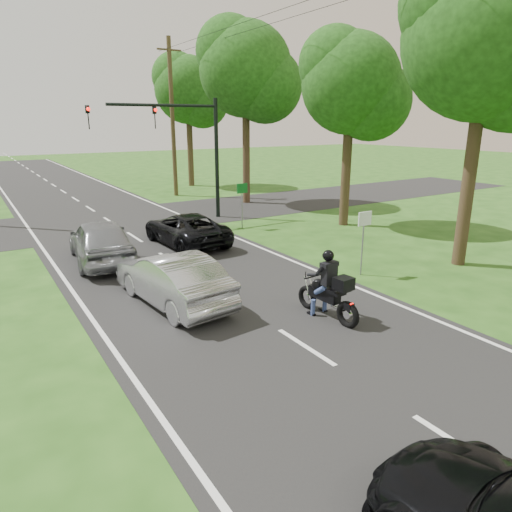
# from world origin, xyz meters

# --- Properties ---
(ground) EXTENTS (140.00, 140.00, 0.00)m
(ground) POSITION_xyz_m (0.00, 0.00, 0.00)
(ground) COLOR #214714
(ground) RESTS_ON ground
(road) EXTENTS (8.00, 100.00, 0.01)m
(road) POSITION_xyz_m (0.00, 10.00, 0.01)
(road) COLOR black
(road) RESTS_ON ground
(cross_road) EXTENTS (60.00, 7.00, 0.01)m
(cross_road) POSITION_xyz_m (0.00, 16.00, 0.01)
(cross_road) COLOR black
(cross_road) RESTS_ON ground
(motorcycle_rider) EXTENTS (0.61, 2.13, 1.84)m
(motorcycle_rider) POSITION_xyz_m (1.48, 0.94, 0.72)
(motorcycle_rider) COLOR black
(motorcycle_rider) RESTS_ON ground
(dark_suv) EXTENTS (2.34, 4.72, 1.29)m
(dark_suv) POSITION_xyz_m (1.44, 9.73, 0.66)
(dark_suv) COLOR black
(dark_suv) RESTS_ON road
(silver_sedan) EXTENTS (1.97, 4.50, 1.44)m
(silver_sedan) POSITION_xyz_m (-1.51, 4.00, 0.73)
(silver_sedan) COLOR #B8B8BD
(silver_sedan) RESTS_ON road
(silver_suv) EXTENTS (2.33, 4.82, 1.59)m
(silver_suv) POSITION_xyz_m (-2.15, 9.00, 0.81)
(silver_suv) COLOR gray
(silver_suv) RESTS_ON road
(traffic_signal) EXTENTS (6.38, 0.44, 6.00)m
(traffic_signal) POSITION_xyz_m (3.34, 14.00, 4.14)
(traffic_signal) COLOR black
(traffic_signal) RESTS_ON ground
(utility_pole_far) EXTENTS (1.60, 0.28, 10.00)m
(utility_pole_far) POSITION_xyz_m (6.20, 22.00, 5.08)
(utility_pole_far) COLOR #4E3C23
(utility_pole_far) RESTS_ON ground
(sign_white) EXTENTS (0.55, 0.07, 2.12)m
(sign_white) POSITION_xyz_m (4.70, 2.98, 1.60)
(sign_white) COLOR slate
(sign_white) RESTS_ON ground
(sign_green) EXTENTS (0.55, 0.07, 2.12)m
(sign_green) POSITION_xyz_m (4.90, 10.98, 1.60)
(sign_green) COLOR slate
(sign_green) RESTS_ON ground
(tree_row_b) EXTENTS (5.60, 5.43, 10.06)m
(tree_row_b) POSITION_xyz_m (8.79, 1.76, 7.13)
(tree_row_b) COLOR #332316
(tree_row_b) RESTS_ON ground
(tree_row_c) EXTENTS (4.80, 4.65, 8.76)m
(tree_row_c) POSITION_xyz_m (9.75, 8.80, 6.23)
(tree_row_c) COLOR #332316
(tree_row_c) RESTS_ON ground
(tree_row_d) EXTENTS (5.76, 5.58, 10.45)m
(tree_row_d) POSITION_xyz_m (9.10, 16.76, 7.43)
(tree_row_d) COLOR #332316
(tree_row_d) RESTS_ON ground
(tree_row_e) EXTENTS (5.28, 5.12, 9.61)m
(tree_row_e) POSITION_xyz_m (9.48, 25.78, 6.83)
(tree_row_e) COLOR #332316
(tree_row_e) RESTS_ON ground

